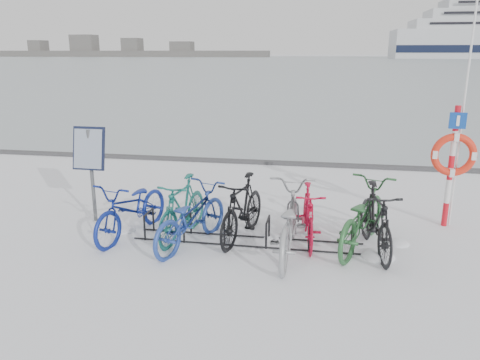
% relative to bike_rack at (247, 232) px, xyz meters
% --- Properties ---
extents(ground, '(900.00, 900.00, 0.00)m').
position_rel_bike_rack_xyz_m(ground, '(0.00, 0.00, -0.18)').
color(ground, white).
rests_on(ground, ground).
extents(ice_sheet, '(400.00, 298.00, 0.02)m').
position_rel_bike_rack_xyz_m(ice_sheet, '(0.00, 155.00, -0.17)').
color(ice_sheet, '#A7B4BC').
rests_on(ice_sheet, ground).
extents(quay_edge, '(400.00, 0.25, 0.10)m').
position_rel_bike_rack_xyz_m(quay_edge, '(0.00, 5.90, -0.13)').
color(quay_edge, '#3F3F42').
rests_on(quay_edge, ground).
extents(bike_rack, '(4.00, 0.48, 0.46)m').
position_rel_bike_rack_xyz_m(bike_rack, '(0.00, 0.00, 0.00)').
color(bike_rack, black).
rests_on(bike_rack, ground).
extents(info_board, '(0.63, 0.25, 1.87)m').
position_rel_bike_rack_xyz_m(info_board, '(-3.13, 0.53, 1.17)').
color(info_board, '#595B5E').
rests_on(info_board, ground).
extents(lifebuoy_station, '(0.80, 0.23, 4.17)m').
position_rel_bike_rack_xyz_m(lifebuoy_station, '(3.60, 1.40, 1.22)').
color(lifebuoy_station, red).
rests_on(lifebuoy_station, ground).
extents(shoreline, '(180.00, 12.00, 9.50)m').
position_rel_bike_rack_xyz_m(shoreline, '(-122.02, 260.00, 2.61)').
color(shoreline, '#515151').
rests_on(shoreline, ground).
extents(bike_0, '(1.18, 2.18, 1.09)m').
position_rel_bike_rack_xyz_m(bike_0, '(-2.10, -0.01, 0.36)').
color(bike_0, navy).
rests_on(bike_0, ground).
extents(bike_1, '(0.80, 1.93, 1.12)m').
position_rel_bike_rack_xyz_m(bike_1, '(-1.19, 0.08, 0.38)').
color(bike_1, '#175E57').
rests_on(bike_1, ground).
extents(bike_2, '(1.34, 2.16, 1.07)m').
position_rel_bike_rack_xyz_m(bike_2, '(-0.94, -0.25, 0.35)').
color(bike_2, '#233E92').
rests_on(bike_2, ground).
extents(bike_3, '(0.93, 2.00, 1.16)m').
position_rel_bike_rack_xyz_m(bike_3, '(-0.12, 0.20, 0.40)').
color(bike_3, black).
rests_on(bike_3, ground).
extents(bike_4, '(0.83, 2.27, 1.18)m').
position_rel_bike_rack_xyz_m(bike_4, '(0.73, -0.34, 0.41)').
color(bike_4, '#919398').
rests_on(bike_4, ground).
extents(bike_5, '(0.68, 1.76, 1.03)m').
position_rel_bike_rack_xyz_m(bike_5, '(1.04, 0.22, 0.34)').
color(bike_5, red).
rests_on(bike_5, ground).
extents(bike_6, '(1.52, 2.34, 1.16)m').
position_rel_bike_rack_xyz_m(bike_6, '(1.94, 0.18, 0.40)').
color(bike_6, '#285E30').
rests_on(bike_6, ground).
extents(bike_7, '(0.84, 1.99, 1.16)m').
position_rel_bike_rack_xyz_m(bike_7, '(2.15, 0.03, 0.40)').
color(bike_7, black).
rests_on(bike_7, ground).
extents(snow_drifts, '(5.27, 1.51, 0.19)m').
position_rel_bike_rack_xyz_m(snow_drifts, '(1.22, 0.26, -0.18)').
color(snow_drifts, white).
rests_on(snow_drifts, ground).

